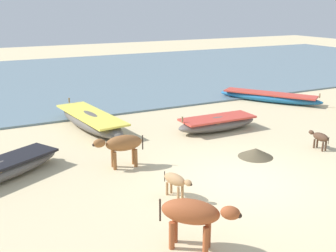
% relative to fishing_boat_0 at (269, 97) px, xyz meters
% --- Properties ---
extents(ground, '(80.00, 80.00, 0.00)m').
position_rel_fishing_boat_0_xyz_m(ground, '(-6.77, -6.96, -0.24)').
color(ground, beige).
extents(sea_water, '(60.00, 20.00, 0.08)m').
position_rel_fishing_boat_0_xyz_m(sea_water, '(-6.77, 10.95, -0.20)').
color(sea_water, slate).
rests_on(sea_water, ground).
extents(fishing_boat_0, '(3.50, 4.60, 0.63)m').
position_rel_fishing_boat_0_xyz_m(fishing_boat_0, '(0.00, 0.00, 0.00)').
color(fishing_boat_0, '#1E669E').
rests_on(fishing_boat_0, ground).
extents(fishing_boat_4, '(3.71, 2.67, 0.69)m').
position_rel_fishing_boat_0_xyz_m(fishing_boat_4, '(-12.48, -3.86, 0.03)').
color(fishing_boat_4, '#5B5651').
rests_on(fishing_boat_4, ground).
extents(fishing_boat_5, '(3.22, 1.05, 0.71)m').
position_rel_fishing_boat_0_xyz_m(fishing_boat_5, '(-4.84, -2.78, 0.04)').
color(fishing_boat_5, '#5B5651').
rests_on(fishing_boat_5, ground).
extents(fishing_boat_6, '(1.74, 4.78, 0.78)m').
position_rel_fishing_boat_0_xyz_m(fishing_boat_6, '(-8.93, -0.40, 0.08)').
color(fishing_boat_6, '#5B5651').
rests_on(fishing_boat_6, ground).
extents(cow_adult_rust, '(1.32, 1.26, 1.01)m').
position_rel_fishing_boat_0_xyz_m(cow_adult_rust, '(-9.55, -9.01, 0.49)').
color(cow_adult_rust, '#9E4C28').
rests_on(cow_adult_rust, ground).
extents(calf_near_tan, '(0.45, 0.90, 0.59)m').
position_rel_fishing_boat_0_xyz_m(calf_near_tan, '(-8.81, -6.93, 0.19)').
color(calf_near_tan, tan).
rests_on(calf_near_tan, ground).
extents(calf_far_dark, '(0.24, 0.85, 0.55)m').
position_rel_fishing_boat_0_xyz_m(calf_far_dark, '(-3.06, -6.01, 0.16)').
color(calf_far_dark, '#4C3323').
rests_on(calf_far_dark, ground).
extents(cow_second_adult_brown, '(1.47, 0.54, 0.95)m').
position_rel_fishing_boat_0_xyz_m(cow_second_adult_brown, '(-9.26, -4.54, 0.45)').
color(cow_second_adult_brown, brown).
rests_on(cow_second_adult_brown, ground).
extents(debris_pile_0, '(1.41, 1.41, 0.27)m').
position_rel_fishing_boat_0_xyz_m(debris_pile_0, '(-5.33, -5.63, -0.10)').
color(debris_pile_0, brown).
rests_on(debris_pile_0, ground).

